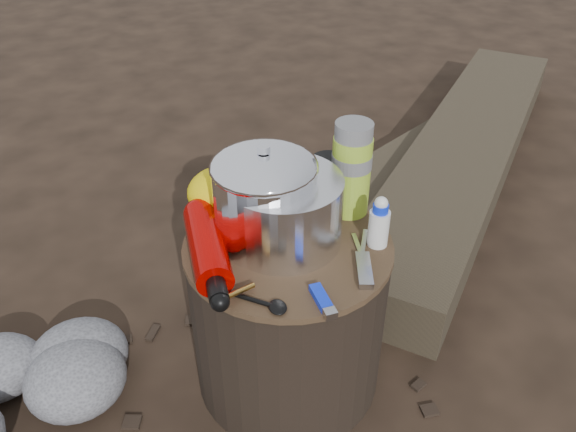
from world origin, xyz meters
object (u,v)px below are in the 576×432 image
object	(u,v)px
camping_pot	(265,197)
fuel_bottle	(207,246)
stump	(288,313)
travel_mug	(328,182)
thermos	(351,169)
log_main	(465,153)

from	to	relation	value
camping_pot	fuel_bottle	size ratio (longest dim) A/B	0.70
stump	travel_mug	size ratio (longest dim) A/B	3.83
fuel_bottle	thermos	bearing A→B (deg)	17.01
fuel_bottle	travel_mug	world-z (taller)	travel_mug
log_main	fuel_bottle	world-z (taller)	fuel_bottle
travel_mug	log_main	bearing A→B (deg)	36.73
thermos	travel_mug	world-z (taller)	thermos
log_main	fuel_bottle	bearing A→B (deg)	-101.94
thermos	travel_mug	size ratio (longest dim) A/B	1.87
camping_pot	thermos	xyz separation A→B (m)	(0.21, 0.05, 0.00)
stump	camping_pot	size ratio (longest dim) A/B	2.09
log_main	travel_mug	size ratio (longest dim) A/B	17.03
stump	travel_mug	bearing A→B (deg)	41.53
fuel_bottle	travel_mug	xyz separation A→B (m)	(0.31, 0.12, 0.02)
stump	fuel_bottle	xyz separation A→B (m)	(-0.17, -0.00, 0.24)
fuel_bottle	log_main	bearing A→B (deg)	36.89
stump	travel_mug	distance (m)	0.32
camping_pot	thermos	size ratio (longest dim) A/B	0.98
stump	log_main	distance (m)	1.20
fuel_bottle	travel_mug	distance (m)	0.33
log_main	stump	bearing A→B (deg)	-97.58
thermos	travel_mug	distance (m)	0.07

